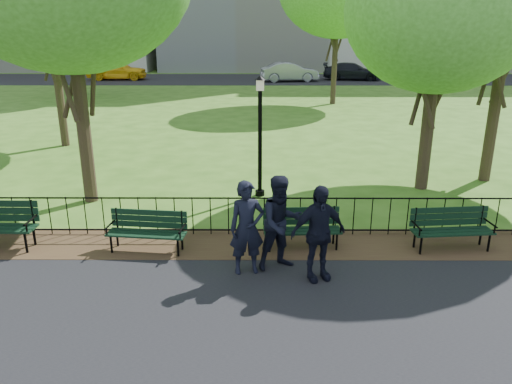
{
  "coord_description": "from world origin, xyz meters",
  "views": [
    {
      "loc": [
        -0.34,
        -8.37,
        4.54
      ],
      "look_at": [
        -0.38,
        1.5,
        1.19
      ],
      "focal_mm": 35.0,
      "sensor_mm": 36.0,
      "label": 1
    }
  ],
  "objects_px": {
    "park_bench_right_a": "(451,224)",
    "sedan_dark": "(352,71)",
    "sedan_silver": "(289,72)",
    "park_bench_left_a": "(147,227)",
    "person_right": "(318,233)",
    "tree_far_w": "(73,5)",
    "person_mid": "(281,223)",
    "lamppost": "(260,132)",
    "park_bench_main": "(293,224)",
    "tree_near_e": "(441,11)",
    "person_left": "(247,228)",
    "taxi": "(117,70)"
  },
  "relations": [
    {
      "from": "lamppost",
      "to": "person_mid",
      "type": "height_order",
      "value": "lamppost"
    },
    {
      "from": "park_bench_right_a",
      "to": "person_mid",
      "type": "xyz_separation_m",
      "value": [
        -3.61,
        -0.91,
        0.4
      ]
    },
    {
      "from": "park_bench_right_a",
      "to": "person_right",
      "type": "bearing_deg",
      "value": -160.79
    },
    {
      "from": "lamppost",
      "to": "person_mid",
      "type": "xyz_separation_m",
      "value": [
        0.39,
        -4.32,
        -0.83
      ]
    },
    {
      "from": "park_bench_left_a",
      "to": "lamppost",
      "type": "relative_size",
      "value": 0.51
    },
    {
      "from": "sedan_silver",
      "to": "lamppost",
      "type": "bearing_deg",
      "value": 166.57
    },
    {
      "from": "park_bench_main",
      "to": "taxi",
      "type": "relative_size",
      "value": 0.34
    },
    {
      "from": "person_mid",
      "to": "park_bench_left_a",
      "type": "bearing_deg",
      "value": 140.47
    },
    {
      "from": "person_mid",
      "to": "sedan_dark",
      "type": "xyz_separation_m",
      "value": [
        7.44,
        34.02,
        -0.23
      ]
    },
    {
      "from": "lamppost",
      "to": "sedan_silver",
      "type": "height_order",
      "value": "lamppost"
    },
    {
      "from": "person_right",
      "to": "sedan_dark",
      "type": "xyz_separation_m",
      "value": [
        6.79,
        34.47,
        -0.21
      ]
    },
    {
      "from": "lamppost",
      "to": "person_mid",
      "type": "distance_m",
      "value": 4.42
    },
    {
      "from": "park_bench_main",
      "to": "lamppost",
      "type": "bearing_deg",
      "value": 97.84
    },
    {
      "from": "park_bench_right_a",
      "to": "lamppost",
      "type": "distance_m",
      "value": 5.4
    },
    {
      "from": "sedan_silver",
      "to": "sedan_dark",
      "type": "distance_m",
      "value": 5.47
    },
    {
      "from": "park_bench_left_a",
      "to": "lamppost",
      "type": "distance_m",
      "value": 4.42
    },
    {
      "from": "park_bench_right_a",
      "to": "sedan_dark",
      "type": "height_order",
      "value": "sedan_dark"
    },
    {
      "from": "park_bench_main",
      "to": "tree_near_e",
      "type": "distance_m",
      "value": 7.15
    },
    {
      "from": "tree_near_e",
      "to": "person_right",
      "type": "height_order",
      "value": "tree_near_e"
    },
    {
      "from": "park_bench_left_a",
      "to": "sedan_dark",
      "type": "xyz_separation_m",
      "value": [
        10.19,
        33.23,
        0.18
      ]
    },
    {
      "from": "tree_near_e",
      "to": "sedan_dark",
      "type": "xyz_separation_m",
      "value": [
        3.14,
        29.02,
        -4.12
      ]
    },
    {
      "from": "park_bench_right_a",
      "to": "park_bench_left_a",
      "type": "bearing_deg",
      "value": 175.69
    },
    {
      "from": "park_bench_main",
      "to": "park_bench_left_a",
      "type": "distance_m",
      "value": 3.05
    },
    {
      "from": "tree_far_w",
      "to": "tree_near_e",
      "type": "bearing_deg",
      "value": -49.17
    },
    {
      "from": "lamppost",
      "to": "tree_far_w",
      "type": "bearing_deg",
      "value": 120.51
    },
    {
      "from": "park_bench_main",
      "to": "taxi",
      "type": "height_order",
      "value": "taxi"
    },
    {
      "from": "park_bench_left_a",
      "to": "person_mid",
      "type": "distance_m",
      "value": 2.89
    },
    {
      "from": "park_bench_left_a",
      "to": "person_left",
      "type": "bearing_deg",
      "value": -18.5
    },
    {
      "from": "person_left",
      "to": "person_right",
      "type": "height_order",
      "value": "person_right"
    },
    {
      "from": "park_bench_left_a",
      "to": "person_mid",
      "type": "relative_size",
      "value": 0.9
    },
    {
      "from": "person_left",
      "to": "sedan_dark",
      "type": "relative_size",
      "value": 0.37
    },
    {
      "from": "park_bench_main",
      "to": "sedan_silver",
      "type": "distance_m",
      "value": 31.95
    },
    {
      "from": "park_bench_left_a",
      "to": "person_right",
      "type": "xyz_separation_m",
      "value": [
        3.4,
        -1.24,
        0.39
      ]
    },
    {
      "from": "person_mid",
      "to": "sedan_dark",
      "type": "bearing_deg",
      "value": 54.28
    },
    {
      "from": "park_bench_right_a",
      "to": "tree_far_w",
      "type": "height_order",
      "value": "tree_far_w"
    },
    {
      "from": "sedan_silver",
      "to": "person_mid",
      "type": "bearing_deg",
      "value": 167.91
    },
    {
      "from": "park_bench_main",
      "to": "park_bench_right_a",
      "type": "distance_m",
      "value": 3.31
    },
    {
      "from": "person_right",
      "to": "sedan_silver",
      "type": "bearing_deg",
      "value": 68.37
    },
    {
      "from": "park_bench_main",
      "to": "taxi",
      "type": "bearing_deg",
      "value": 107.24
    },
    {
      "from": "park_bench_main",
      "to": "park_bench_left_a",
      "type": "bearing_deg",
      "value": 178.31
    },
    {
      "from": "tree_near_e",
      "to": "sedan_dark",
      "type": "bearing_deg",
      "value": 83.82
    },
    {
      "from": "sedan_dark",
      "to": "tree_far_w",
      "type": "bearing_deg",
      "value": 127.89
    },
    {
      "from": "park_bench_left_a",
      "to": "lamppost",
      "type": "bearing_deg",
      "value": 62.93
    },
    {
      "from": "person_left",
      "to": "sedan_silver",
      "type": "relative_size",
      "value": 0.39
    },
    {
      "from": "park_bench_left_a",
      "to": "sedan_silver",
      "type": "xyz_separation_m",
      "value": [
        4.86,
        32.0,
        0.25
      ]
    },
    {
      "from": "person_mid",
      "to": "sedan_dark",
      "type": "height_order",
      "value": "person_mid"
    },
    {
      "from": "person_right",
      "to": "park_bench_main",
      "type": "bearing_deg",
      "value": 85.5
    },
    {
      "from": "tree_near_e",
      "to": "sedan_silver",
      "type": "bearing_deg",
      "value": 94.5
    },
    {
      "from": "person_left",
      "to": "sedan_dark",
      "type": "height_order",
      "value": "person_left"
    },
    {
      "from": "tree_far_w",
      "to": "person_mid",
      "type": "relative_size",
      "value": 4.32
    }
  ]
}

